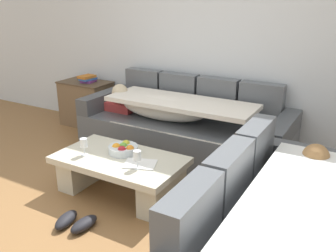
{
  "coord_description": "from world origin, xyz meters",
  "views": [
    {
      "loc": [
        1.83,
        -1.97,
        1.8
      ],
      "look_at": [
        0.1,
        1.05,
        0.55
      ],
      "focal_mm": 39.2,
      "sensor_mm": 36.0,
      "label": 1
    }
  ],
  "objects": [
    {
      "name": "side_cabinet",
      "position": [
        -1.72,
        1.85,
        0.32
      ],
      "size": [
        0.72,
        0.44,
        0.64
      ],
      "color": "brown",
      "rests_on": "ground_plane"
    },
    {
      "name": "back_wall",
      "position": [
        0.0,
        2.15,
        1.35
      ],
      "size": [
        9.0,
        0.1,
        2.7
      ],
      "primitive_type": "cube",
      "color": "silver",
      "rests_on": "ground_plane"
    },
    {
      "name": "fruit_bowl",
      "position": [
        -0.13,
        0.59,
        0.42
      ],
      "size": [
        0.28,
        0.28,
        0.1
      ],
      "color": "silver",
      "rests_on": "coffee_table"
    },
    {
      "name": "book_stack_on_cabinet",
      "position": [
        -1.66,
        1.85,
        0.69
      ],
      "size": [
        0.2,
        0.24,
        0.1
      ],
      "color": "#72337F",
      "rests_on": "side_cabinet"
    },
    {
      "name": "coffee_table",
      "position": [
        -0.1,
        0.49,
        0.24
      ],
      "size": [
        1.2,
        0.68,
        0.38
      ],
      "color": "beige",
      "rests_on": "ground_plane"
    },
    {
      "name": "wine_glass_near_left",
      "position": [
        -0.42,
        0.37,
        0.5
      ],
      "size": [
        0.07,
        0.07,
        0.17
      ],
      "color": "silver",
      "rests_on": "coffee_table"
    },
    {
      "name": "pair_of_shoes",
      "position": [
        -0.11,
        -0.13,
        0.04
      ],
      "size": [
        0.32,
        0.31,
        0.09
      ],
      "color": "black",
      "rests_on": "ground_plane"
    },
    {
      "name": "couch_near_window",
      "position": [
        1.47,
        0.08,
        0.34
      ],
      "size": [
        0.92,
        2.05,
        0.88
      ],
      "rotation": [
        0.0,
        0.0,
        1.57
      ],
      "color": "#54585D",
      "rests_on": "ground_plane"
    },
    {
      "name": "couch_along_wall",
      "position": [
        -0.06,
        1.63,
        0.33
      ],
      "size": [
        2.45,
        0.92,
        0.88
      ],
      "color": "#54585D",
      "rests_on": "ground_plane"
    },
    {
      "name": "open_magazine",
      "position": [
        0.15,
        0.46,
        0.39
      ],
      "size": [
        0.33,
        0.29,
        0.01
      ],
      "primitive_type": "cube",
      "rotation": [
        0.0,
        0.0,
        0.35
      ],
      "color": "white",
      "rests_on": "coffee_table"
    },
    {
      "name": "wine_glass_near_right",
      "position": [
        0.17,
        0.38,
        0.5
      ],
      "size": [
        0.07,
        0.07,
        0.17
      ],
      "color": "silver",
      "rests_on": "coffee_table"
    },
    {
      "name": "ground_plane",
      "position": [
        0.0,
        0.0,
        0.0
      ],
      "size": [
        14.0,
        14.0,
        0.0
      ],
      "primitive_type": "plane",
      "color": "olive"
    }
  ]
}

